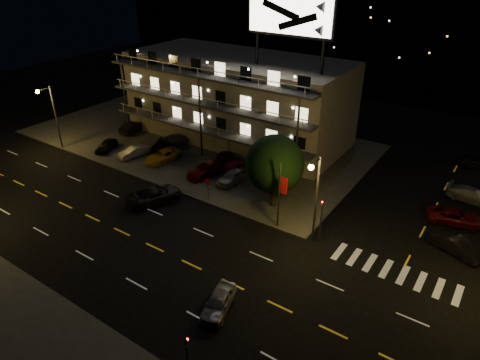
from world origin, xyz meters
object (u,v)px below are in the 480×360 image
Objects in this scene: tree at (274,165)px; side_car_0 at (456,245)px; lot_car_7 at (179,139)px; road_car_west at (155,195)px; road_car_east at (219,302)px; lot_car_2 at (163,156)px; lot_car_4 at (233,176)px.

tree reaches higher than side_car_0.
road_car_west is at bearing 145.46° from lot_car_7.
road_car_east is at bearing 163.08° from side_car_0.
tree is 16.10m from lot_car_2.
tree is at bearing -124.96° from road_car_west.
road_car_west is at bearing -149.95° from tree.
lot_car_2 is 31.72m from side_car_0.
road_car_west is at bearing -47.74° from lot_car_2.
lot_car_4 is (9.81, 0.33, 0.06)m from lot_car_2.
lot_car_4 reaches higher than road_car_east.
side_car_0 is 27.32m from road_car_west.
road_car_east is (19.43, -15.14, -0.12)m from lot_car_2.
road_car_west reaches higher than road_car_east.
road_car_west is (5.59, -7.11, -0.03)m from lot_car_2.
road_car_west is (-13.84, 8.03, 0.09)m from road_car_east.
lot_car_4 is 0.89× the size of lot_car_7.
side_car_0 is 1.08× the size of road_car_east.
tree is 1.76× the size of lot_car_4.
road_car_west reaches higher than lot_car_7.
side_car_0 reaches higher than road_car_east.
road_car_west is (-10.04, -5.81, -3.66)m from tree.
lot_car_7 is (-1.81, 4.88, 0.03)m from lot_car_2.
tree is at bearing 90.01° from road_car_east.
tree is 7.02m from lot_car_4.
lot_car_7 is 29.19m from road_car_east.
tree reaches higher than road_car_east.
tree is 1.69× the size of side_car_0.
lot_car_4 reaches higher than lot_car_7.
road_car_east is at bearing 160.47° from lot_car_7.
side_car_0 is 20.20m from road_car_east.
tree is 1.32× the size of road_car_west.
lot_car_4 is at bearing 111.98° from side_car_0.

